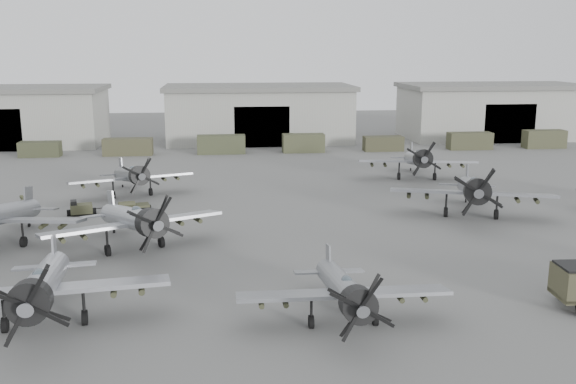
% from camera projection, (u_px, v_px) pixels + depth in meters
% --- Properties ---
extents(ground, '(220.00, 220.00, 0.00)m').
position_uv_depth(ground, '(322.00, 276.00, 41.14)').
color(ground, '#5B5C59').
rests_on(ground, ground).
extents(hangar_left, '(29.00, 14.80, 8.70)m').
position_uv_depth(hangar_left, '(6.00, 116.00, 96.24)').
color(hangar_left, '#9A9C92').
rests_on(hangar_left, ground).
extents(hangar_center, '(29.00, 14.80, 8.70)m').
position_uv_depth(hangar_center, '(259.00, 113.00, 100.28)').
color(hangar_center, '#9A9C92').
rests_on(hangar_center, ground).
extents(hangar_right, '(29.00, 14.80, 8.70)m').
position_uv_depth(hangar_right, '(492.00, 111.00, 104.32)').
color(hangar_right, '#9A9C92').
rests_on(hangar_right, ground).
extents(support_truck_1, '(5.36, 2.20, 2.04)m').
position_uv_depth(support_truck_1, '(40.00, 149.00, 86.19)').
color(support_truck_1, '#373A26').
rests_on(support_truck_1, ground).
extents(support_truck_2, '(6.62, 2.20, 2.32)m').
position_uv_depth(support_truck_2, '(128.00, 147.00, 87.39)').
color(support_truck_2, '#3E3D28').
rests_on(support_truck_2, ground).
extents(support_truck_3, '(6.60, 2.20, 2.56)m').
position_uv_depth(support_truck_3, '(221.00, 144.00, 88.71)').
color(support_truck_3, '#3B402A').
rests_on(support_truck_3, ground).
extents(support_truck_4, '(5.84, 2.20, 2.56)m').
position_uv_depth(support_truck_4, '(303.00, 143.00, 89.93)').
color(support_truck_4, '#3F422B').
rests_on(support_truck_4, ground).
extents(support_truck_5, '(5.58, 2.20, 2.06)m').
position_uv_depth(support_truck_5, '(383.00, 144.00, 91.21)').
color(support_truck_5, '#383825').
rests_on(support_truck_5, ground).
extents(support_truck_6, '(6.32, 2.20, 2.44)m').
position_uv_depth(support_truck_6, '(470.00, 141.00, 92.52)').
color(support_truck_6, '#3B3C27').
rests_on(support_truck_6, ground).
extents(support_truck_7, '(5.99, 2.20, 2.62)m').
position_uv_depth(support_truck_7, '(544.00, 139.00, 93.70)').
color(support_truck_7, '#3D3E28').
rests_on(support_truck_7, ground).
extents(aircraft_near_0, '(13.13, 11.81, 5.22)m').
position_uv_depth(aircraft_near_0, '(42.00, 286.00, 32.86)').
color(aircraft_near_0, '#9D9FA5').
rests_on(aircraft_near_0, ground).
extents(aircraft_near_1, '(11.21, 10.09, 4.52)m').
position_uv_depth(aircraft_near_1, '(344.00, 290.00, 33.16)').
color(aircraft_near_1, gray).
rests_on(aircraft_near_1, ground).
extents(aircraft_mid_1, '(12.75, 11.56, 5.23)m').
position_uv_depth(aircraft_mid_1, '(134.00, 220.00, 45.53)').
color(aircraft_mid_1, '#A1A4A9').
rests_on(aircraft_mid_1, ground).
extents(aircraft_mid_2, '(13.92, 12.53, 5.57)m').
position_uv_depth(aircraft_mid_2, '(472.00, 189.00, 54.57)').
color(aircraft_mid_2, gray).
rests_on(aircraft_mid_2, ground).
extents(aircraft_far_0, '(11.96, 10.77, 4.80)m').
position_uv_depth(aircraft_far_0, '(132.00, 175.00, 62.40)').
color(aircraft_far_0, gray).
rests_on(aircraft_far_0, ground).
extents(aircraft_far_1, '(13.15, 11.84, 5.22)m').
position_uv_depth(aircraft_far_1, '(418.00, 159.00, 70.58)').
color(aircraft_far_1, gray).
rests_on(aircraft_far_1, ground).
extents(tug_trailer, '(6.89, 2.78, 1.36)m').
position_uv_depth(tug_trailer, '(99.00, 208.00, 56.60)').
color(tug_trailer, '#3B3C27').
rests_on(tug_trailer, ground).
extents(ground_crew, '(0.57, 0.77, 1.95)m').
position_uv_depth(ground_crew, '(23.00, 206.00, 55.32)').
color(ground_crew, '#41442C').
rests_on(ground_crew, ground).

